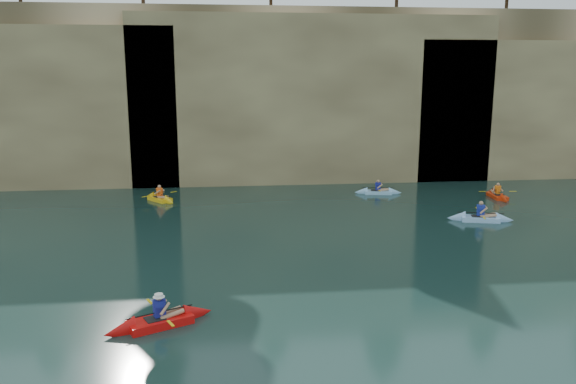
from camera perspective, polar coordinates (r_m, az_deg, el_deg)
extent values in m
plane|color=black|center=(17.05, 7.95, -13.21)|extent=(160.00, 160.00, 0.00)
cube|color=tan|center=(45.13, -1.38, 10.31)|extent=(70.00, 16.00, 12.00)
cube|color=tan|center=(38.05, 2.67, 9.57)|extent=(24.00, 2.40, 11.40)
cube|color=black|center=(39.80, -27.02, 3.04)|extent=(4.50, 1.00, 4.00)
cube|color=black|center=(37.31, -6.38, 3.13)|extent=(3.50, 1.00, 3.20)
cube|color=black|center=(39.76, 14.27, 4.32)|extent=(5.00, 1.00, 4.50)
cube|color=red|center=(17.19, -12.87, -12.66)|extent=(2.61, 1.79, 0.29)
cone|color=red|center=(17.57, -9.14, -11.96)|extent=(1.13, 1.06, 0.75)
cone|color=red|center=(16.89, -16.77, -13.33)|extent=(1.13, 1.06, 0.75)
cube|color=black|center=(17.11, -13.37, -12.40)|extent=(0.70, 0.66, 0.04)
cube|color=navy|center=(17.04, -12.93, -11.46)|extent=(0.38, 0.33, 0.48)
sphere|color=tan|center=(16.91, -12.98, -10.39)|extent=(0.20, 0.20, 0.20)
cylinder|color=black|center=(17.08, -12.91, -11.79)|extent=(1.83, 0.90, 0.04)
cube|color=yellow|center=(17.88, -13.89, -10.75)|extent=(0.25, 0.41, 0.02)
cube|color=yellow|center=(16.30, -11.84, -12.93)|extent=(0.25, 0.41, 0.02)
cylinder|color=white|center=(16.89, -12.99, -10.27)|extent=(0.34, 0.34, 0.10)
cube|color=#98C7FF|center=(29.70, 18.93, -2.55)|extent=(2.61, 1.42, 0.28)
cone|color=#98C7FF|center=(29.94, 21.14, -2.60)|extent=(1.05, 0.97, 0.77)
cone|color=#98C7FF|center=(29.51, 16.70, -2.50)|extent=(1.05, 0.97, 0.77)
cube|color=black|center=(29.65, 18.66, -2.34)|extent=(0.66, 0.61, 0.04)
cube|color=#1B2B98|center=(29.61, 18.99, -1.78)|extent=(0.40, 0.31, 0.52)
sphere|color=tan|center=(29.53, 19.03, -1.08)|extent=(0.22, 0.22, 0.22)
cylinder|color=black|center=(29.64, 18.97, -2.03)|extent=(2.21, 0.63, 0.04)
cube|color=yellow|center=(30.63, 18.63, -1.57)|extent=(0.19, 0.43, 0.02)
cube|color=yellow|center=(28.65, 19.33, -2.52)|extent=(0.19, 0.43, 0.02)
cube|color=red|center=(35.66, 20.49, -0.36)|extent=(0.93, 2.44, 0.25)
cone|color=red|center=(36.68, 19.86, 0.01)|extent=(0.76, 0.90, 0.69)
cone|color=red|center=(34.64, 21.16, -0.75)|extent=(0.76, 0.90, 0.69)
cube|color=black|center=(35.50, 20.59, -0.26)|extent=(0.48, 0.59, 0.04)
cube|color=orange|center=(35.59, 20.53, 0.21)|extent=(0.23, 0.33, 0.46)
sphere|color=tan|center=(35.53, 20.57, 0.73)|extent=(0.19, 0.19, 0.19)
cylinder|color=black|center=(35.60, 20.52, 0.06)|extent=(0.22, 2.02, 0.04)
cube|color=yellow|center=(35.28, 19.14, 0.05)|extent=(0.43, 0.12, 0.02)
cube|color=yellow|center=(35.95, 21.87, 0.06)|extent=(0.43, 0.12, 0.02)
cube|color=yellow|center=(33.44, -12.89, -0.67)|extent=(1.93, 2.20, 0.26)
cone|color=yellow|center=(32.57, -11.94, -0.95)|extent=(1.04, 1.05, 0.71)
cone|color=yellow|center=(34.31, -13.79, -0.39)|extent=(1.04, 1.05, 0.71)
cube|color=black|center=(33.54, -13.03, -0.46)|extent=(0.69, 0.71, 0.04)
cube|color=#FF5C15|center=(33.36, -12.92, -0.04)|extent=(0.36, 0.38, 0.47)
sphere|color=tan|center=(33.29, -12.94, 0.54)|extent=(0.20, 0.20, 0.20)
cylinder|color=black|center=(33.38, -12.91, -0.21)|extent=(1.31, 1.68, 0.04)
cube|color=yellow|center=(33.87, -11.54, 0.02)|extent=(0.38, 0.32, 0.02)
cube|color=yellow|center=(32.92, -14.31, -0.45)|extent=(0.38, 0.32, 0.02)
cube|color=#95CCFA|center=(34.97, 9.12, 0.01)|extent=(2.31, 1.05, 0.24)
cone|color=#95CCFA|center=(35.09, 10.82, -0.01)|extent=(0.88, 0.78, 0.66)
cone|color=#95CCFA|center=(34.87, 7.41, 0.03)|extent=(0.88, 0.78, 0.66)
cube|color=black|center=(34.93, 8.88, 0.16)|extent=(0.61, 0.50, 0.04)
cube|color=navy|center=(34.90, 9.14, 0.57)|extent=(0.33, 0.24, 0.44)
sphere|color=tan|center=(34.84, 9.16, 1.09)|extent=(0.19, 0.19, 0.19)
cylinder|color=black|center=(34.91, 9.13, 0.43)|extent=(1.94, 0.36, 0.04)
cube|color=yellow|center=(35.77, 8.99, 0.71)|extent=(0.15, 0.43, 0.02)
cube|color=yellow|center=(34.06, 9.29, 0.14)|extent=(0.15, 0.43, 0.02)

